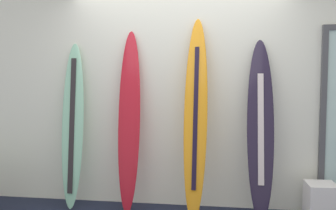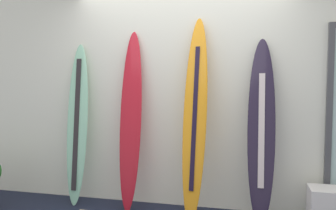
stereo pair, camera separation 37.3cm
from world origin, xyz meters
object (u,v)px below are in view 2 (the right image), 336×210
Objects in this scene: surfboard_seafoam at (77,125)px; display_block_left at (324,208)px; surfboard_crimson at (131,122)px; surfboard_sunset at (195,117)px; surfboard_charcoal at (261,131)px.

surfboard_seafoam is 4.65× the size of display_block_left.
surfboard_crimson reaches higher than surfboard_seafoam.
surfboard_sunset is 1.13× the size of surfboard_charcoal.
surfboard_seafoam is 0.99× the size of surfboard_charcoal.
surfboard_seafoam is at bearing 178.75° from surfboard_crimson.
surfboard_charcoal reaches higher than display_block_left.
display_block_left is at bearing -0.89° from surfboard_sunset.
surfboard_charcoal reaches higher than surfboard_seafoam.
surfboard_charcoal is 4.68× the size of display_block_left.
surfboard_crimson is 4.98× the size of display_block_left.
surfboard_crimson is 0.77m from surfboard_sunset.
surfboard_crimson is at bearing 177.14° from display_block_left.
display_block_left is at bearing -2.86° from surfboard_crimson.
surfboard_sunset is 5.28× the size of display_block_left.
surfboard_seafoam is 2.86m from display_block_left.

